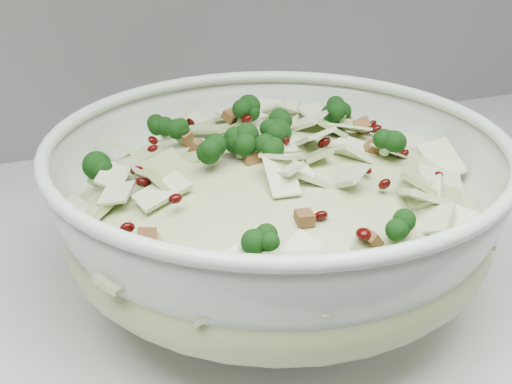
# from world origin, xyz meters

# --- Properties ---
(mixing_bowl) EXTENTS (0.46, 0.46, 0.14)m
(mixing_bowl) POSITION_xyz_m (-0.20, 1.60, 0.97)
(mixing_bowl) COLOR silver
(mixing_bowl) RESTS_ON counter
(salad) EXTENTS (0.42, 0.42, 0.14)m
(salad) POSITION_xyz_m (-0.20, 1.60, 1.00)
(salad) COLOR #BDCF8E
(salad) RESTS_ON mixing_bowl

